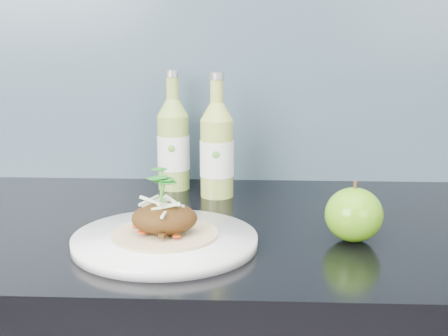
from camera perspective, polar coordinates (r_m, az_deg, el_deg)
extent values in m
cube|color=#6D93AC|center=(1.24, 0.37, 14.98)|extent=(4.00, 0.02, 0.70)
cylinder|color=white|center=(0.88, -5.42, -6.64)|extent=(0.33, 0.33, 0.02)
cylinder|color=tan|center=(0.88, -5.43, -6.02)|extent=(0.15, 0.15, 0.00)
ellipsoid|color=#4A2C0E|center=(0.87, -5.46, -4.60)|extent=(0.09, 0.08, 0.04)
ellipsoid|color=#429510|center=(0.91, 11.79, -4.20)|extent=(0.10, 0.10, 0.08)
cylinder|color=#472D14|center=(0.90, 11.91, -1.63)|extent=(0.01, 0.00, 0.01)
cylinder|color=#8FAE48|center=(1.18, -4.64, 1.42)|extent=(0.08, 0.08, 0.14)
cone|color=#8FAE48|center=(1.17, -4.71, 5.54)|extent=(0.06, 0.06, 0.03)
cylinder|color=#8FAE48|center=(1.17, -4.74, 7.30)|extent=(0.02, 0.02, 0.04)
cylinder|color=silver|center=(1.16, -4.77, 8.60)|extent=(0.03, 0.03, 0.01)
cylinder|color=white|center=(1.18, -4.64, 1.44)|extent=(0.08, 0.08, 0.06)
ellipsoid|color=#59A533|center=(1.15, -4.84, 1.78)|extent=(0.01, 0.00, 0.01)
cylinder|color=#A1B34A|center=(1.12, -0.65, 0.87)|extent=(0.06, 0.06, 0.14)
cone|color=#A1B34A|center=(1.11, -0.66, 5.20)|extent=(0.06, 0.06, 0.03)
cylinder|color=#A1B34A|center=(1.11, -0.67, 7.06)|extent=(0.02, 0.02, 0.04)
cylinder|color=silver|center=(1.10, -0.67, 8.43)|extent=(0.03, 0.03, 0.01)
cylinder|color=white|center=(1.12, -0.65, 0.89)|extent=(0.06, 0.06, 0.06)
ellipsoid|color=#59A533|center=(1.09, -0.75, 1.24)|extent=(0.01, 0.00, 0.01)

